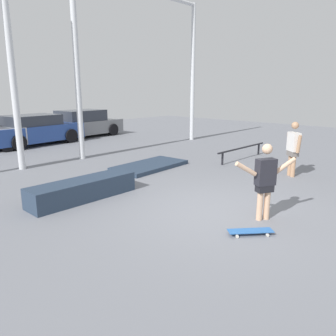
# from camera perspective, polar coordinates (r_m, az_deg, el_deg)

# --- Properties ---
(ground_plane) EXTENTS (36.00, 36.00, 0.00)m
(ground_plane) POSITION_cam_1_polar(r_m,az_deg,el_deg) (6.83, 8.85, -7.58)
(ground_plane) COLOR slate
(skateboarder) EXTENTS (1.18, 0.70, 1.47)m
(skateboarder) POSITION_cam_1_polar(r_m,az_deg,el_deg) (6.38, 16.57, -1.79)
(skateboarder) COLOR #DBAD89
(skateboarder) RESTS_ON ground_plane
(skateboard) EXTENTS (0.72, 0.67, 0.08)m
(skateboard) POSITION_cam_1_polar(r_m,az_deg,el_deg) (5.91, 14.16, -10.60)
(skateboard) COLOR #2D66B2
(skateboard) RESTS_ON ground_plane
(grind_box) EXTENTS (2.52, 0.68, 0.46)m
(grind_box) POSITION_cam_1_polar(r_m,az_deg,el_deg) (7.70, -14.54, -3.62)
(grind_box) COLOR #28384C
(grind_box) RESTS_ON ground_plane
(manual_pad) EXTENTS (2.53, 1.39, 0.12)m
(manual_pad) POSITION_cam_1_polar(r_m,az_deg,el_deg) (10.50, -3.18, 0.41)
(manual_pad) COLOR #28384C
(manual_pad) RESTS_ON ground_plane
(grind_rail) EXTENTS (2.98, 0.09, 0.45)m
(grind_rail) POSITION_cam_1_polar(r_m,az_deg,el_deg) (11.98, 12.78, 3.18)
(grind_rail) COLOR black
(grind_rail) RESTS_ON ground_plane
(canopy_support_right) EXTENTS (6.51, 0.20, 6.28)m
(canopy_support_right) POSITION_cam_1_polar(r_m,az_deg,el_deg) (14.04, -4.16, 19.38)
(canopy_support_right) COLOR silver
(canopy_support_right) RESTS_ON ground_plane
(parked_car_blue) EXTENTS (4.31, 2.25, 1.34)m
(parked_car_blue) POSITION_cam_1_polar(r_m,az_deg,el_deg) (16.07, -22.29, 6.14)
(parked_car_blue) COLOR #284793
(parked_car_blue) RESTS_ON ground_plane
(parked_car_grey) EXTENTS (4.24, 2.14, 1.40)m
(parked_car_grey) POSITION_cam_1_polar(r_m,az_deg,el_deg) (17.93, -14.51, 7.42)
(parked_car_grey) COLOR slate
(parked_car_grey) RESTS_ON ground_plane
(bystander) EXTENTS (0.54, 0.63, 1.56)m
(bystander) POSITION_cam_1_polar(r_m,az_deg,el_deg) (9.96, 20.97, 3.42)
(bystander) COLOR tan
(bystander) RESTS_ON ground_plane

